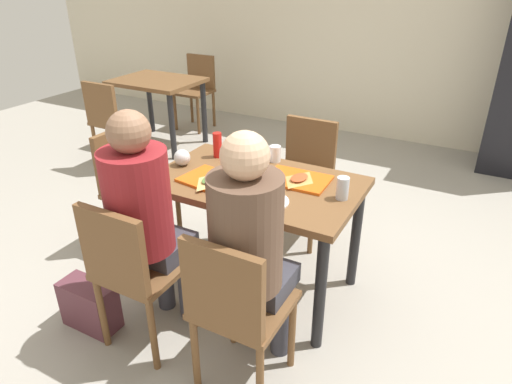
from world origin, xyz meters
The scene contains 24 objects.
ground_plane centered at (0.00, 0.00, -0.01)m, with size 10.00×10.00×0.02m, color #9E998E.
back_wall centered at (0.00, 3.20, 1.40)m, with size 10.00×0.10×2.80m, color beige.
main_table centered at (0.00, 0.00, 0.63)m, with size 1.18×0.72×0.74m.
chair_near_left centered at (-0.30, -0.75, 0.51)m, with size 0.40×0.40×0.87m.
chair_near_right centered at (0.30, -0.75, 0.51)m, with size 0.40×0.40×0.87m.
chair_far_side centered at (0.00, 0.75, 0.51)m, with size 0.40×0.40×0.87m.
chair_left_end centered at (-0.97, 0.00, 0.51)m, with size 0.40×0.40×0.87m.
person_in_red centered at (-0.30, -0.60, 0.76)m, with size 0.32×0.42×1.28m.
person_in_brown_jacket centered at (0.30, -0.60, 0.76)m, with size 0.32×0.42×1.28m.
tray_red_near centered at (-0.21, -0.13, 0.75)m, with size 0.36×0.26×0.02m, color #D85914.
tray_red_far centered at (0.21, 0.11, 0.75)m, with size 0.36×0.26×0.02m, color #D85914.
paper_plate_center centered at (-0.18, 0.20, 0.74)m, with size 0.22×0.22×0.01m, color white.
paper_plate_near_edge centered at (0.18, -0.20, 0.74)m, with size 0.22×0.22×0.01m, color white.
pizza_slice_a centered at (-0.20, -0.15, 0.76)m, with size 0.12×0.22×0.02m.
pizza_slice_b centered at (0.23, 0.09, 0.76)m, with size 0.13×0.20×0.02m.
plastic_cup_a centered at (-0.03, 0.31, 0.79)m, with size 0.07×0.07×0.10m, color white.
plastic_cup_b centered at (0.03, -0.31, 0.79)m, with size 0.07×0.07×0.10m, color white.
soda_can centered at (0.50, 0.02, 0.80)m, with size 0.07×0.07×0.12m, color #B7BCC6.
condiment_bottle centered at (-0.38, 0.20, 0.82)m, with size 0.06×0.06×0.16m, color red.
foil_bundle centered at (-0.50, -0.02, 0.79)m, with size 0.10×0.10×0.10m, color silver.
handbag centered at (-0.65, -0.76, 0.14)m, with size 0.32×0.16×0.28m, color #592D38.
background_table centered at (-2.14, 1.73, 0.61)m, with size 0.90×0.70×0.74m.
background_chair_near centered at (-2.14, 1.00, 0.51)m, with size 0.40×0.40×0.87m.
background_chair_far centered at (-2.14, 2.47, 0.51)m, with size 0.40×0.40×0.87m.
Camera 1 is at (1.10, -2.05, 1.84)m, focal length 31.58 mm.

